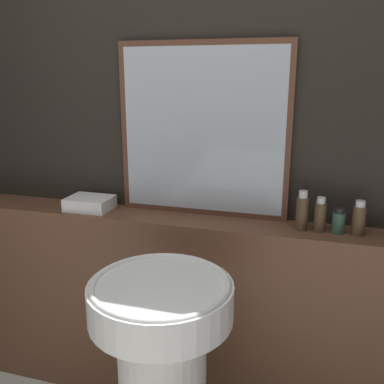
{
  "coord_description": "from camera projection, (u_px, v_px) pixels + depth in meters",
  "views": [
    {
      "loc": [
        0.56,
        -0.33,
        1.6
      ],
      "look_at": [
        0.07,
        1.31,
        1.13
      ],
      "focal_mm": 40.0,
      "sensor_mm": 36.0,
      "label": 1
    }
  ],
  "objects": [
    {
      "name": "towel_stack",
      "position": [
        90.0,
        203.0,
        2.06
      ],
      "size": [
        0.21,
        0.16,
        0.06
      ],
      "color": "white",
      "rests_on": "vanity_counter"
    },
    {
      "name": "body_wash_bottle",
      "position": [
        359.0,
        219.0,
        1.72
      ],
      "size": [
        0.05,
        0.05,
        0.15
      ],
      "color": "#4C3823",
      "rests_on": "vanity_counter"
    },
    {
      "name": "mirror",
      "position": [
        203.0,
        131.0,
        1.91
      ],
      "size": [
        0.78,
        0.03,
        0.77
      ],
      "color": "#563323",
      "rests_on": "vanity_counter"
    },
    {
      "name": "pedestal_sink",
      "position": [
        162.0,
        373.0,
        1.58
      ],
      "size": [
        0.51,
        0.51,
        0.91
      ],
      "color": "white",
      "rests_on": "ground_plane"
    },
    {
      "name": "vanity_counter",
      "position": [
        184.0,
        313.0,
        2.07
      ],
      "size": [
        2.75,
        0.22,
        0.97
      ],
      "color": "brown",
      "rests_on": "ground_plane"
    },
    {
      "name": "wall_back",
      "position": [
        192.0,
        152.0,
        2.0
      ],
      "size": [
        8.0,
        0.06,
        2.5
      ],
      "color": "black",
      "rests_on": "ground_plane"
    },
    {
      "name": "lotion_bottle",
      "position": [
        338.0,
        222.0,
        1.75
      ],
      "size": [
        0.05,
        0.05,
        0.11
      ],
      "color": "#2D4C3D",
      "rests_on": "vanity_counter"
    },
    {
      "name": "shampoo_bottle",
      "position": [
        302.0,
        212.0,
        1.78
      ],
      "size": [
        0.05,
        0.05,
        0.17
      ],
      "color": "#4C3823",
      "rests_on": "vanity_counter"
    },
    {
      "name": "conditioner_bottle",
      "position": [
        320.0,
        216.0,
        1.76
      ],
      "size": [
        0.05,
        0.05,
        0.15
      ],
      "color": "#4C3823",
      "rests_on": "vanity_counter"
    }
  ]
}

